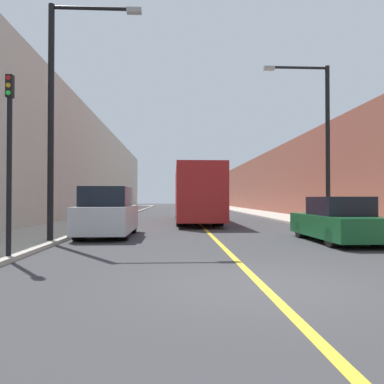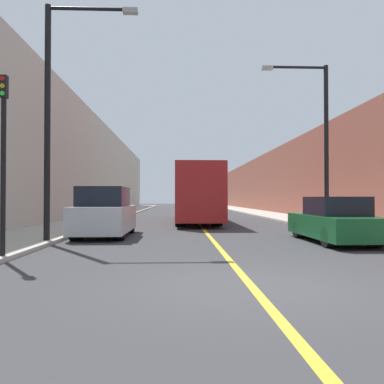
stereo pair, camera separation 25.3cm
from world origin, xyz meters
name	(u,v)px [view 1 (the left image)]	position (x,y,z in m)	size (l,w,h in m)	color
ground_plane	(262,285)	(0.00, 0.00, 0.00)	(200.00, 200.00, 0.00)	#38383A
sidewalk_left	(118,213)	(-6.89, 30.00, 0.06)	(3.23, 72.00, 0.12)	#B2AA9E
sidewalk_right	(259,213)	(6.89, 30.00, 0.06)	(3.23, 72.00, 0.12)	#B2AA9E
building_row_left	(80,167)	(-10.51, 30.00, 4.48)	(4.00, 72.00, 8.96)	#B7B2A3
building_row_right	(295,181)	(10.51, 30.00, 3.25)	(4.00, 72.00, 6.50)	brown
road_center_line	(189,214)	(0.00, 30.00, 0.00)	(0.16, 72.00, 0.01)	gold
bus	(196,194)	(-0.12, 17.43, 1.78)	(2.51, 12.33, 3.32)	#AD1E1E
parked_suv_left	(108,214)	(-4.10, 8.34, 0.89)	(1.93, 4.43, 1.94)	silver
car_right_near	(337,222)	(4.07, 6.12, 0.70)	(1.78, 4.57, 1.55)	#145128
street_lamp_left	(60,104)	(-5.29, 6.11, 4.63)	(3.08, 0.24, 7.83)	black
street_lamp_right	(321,134)	(5.28, 10.45, 4.46)	(3.08, 0.24, 7.50)	black
traffic_light	(9,157)	(-5.48, 2.78, 2.49)	(0.16, 0.18, 4.36)	black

